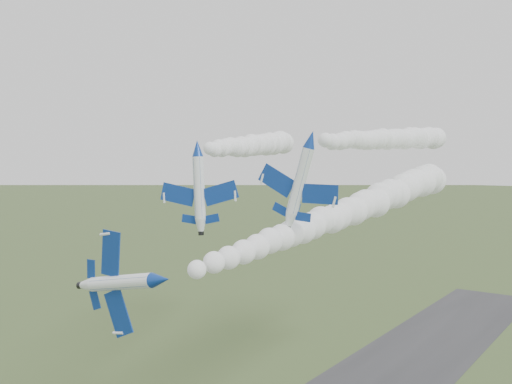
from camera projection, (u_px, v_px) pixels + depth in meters
jet_lead at (160, 280)px, 48.70m from camera, size 3.10×11.64×9.49m
smoke_trail_jet_lead at (357, 208)px, 83.44m from camera, size 9.31×79.33×5.69m
jet_pair_left at (197, 148)px, 72.23m from camera, size 10.12×11.57×3.01m
smoke_trail_jet_pair_left at (256, 145)px, 106.74m from camera, size 30.66×61.84×5.12m
jet_pair_right at (311, 139)px, 63.68m from camera, size 9.60×11.73×3.60m
smoke_trail_jet_pair_right at (398, 139)px, 98.16m from camera, size 16.78×72.14×4.54m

